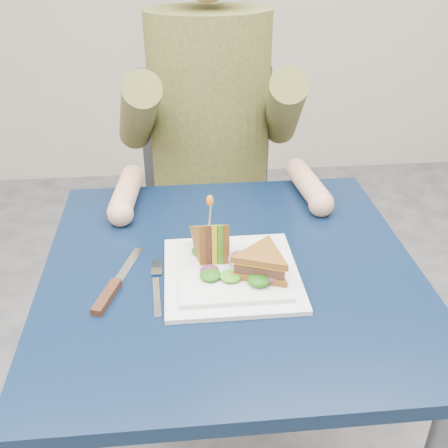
{
  "coord_description": "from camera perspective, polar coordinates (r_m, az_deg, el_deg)",
  "views": [
    {
      "loc": [
        -0.1,
        -0.86,
        1.34
      ],
      "look_at": [
        -0.01,
        0.02,
        0.82
      ],
      "focal_mm": 42.0,
      "sensor_mm": 36.0,
      "label": 1
    }
  ],
  "objects": [
    {
      "name": "table",
      "position": [
        1.11,
        0.76,
        -7.97
      ],
      "size": [
        0.75,
        0.75,
        0.73
      ],
      "color": "black",
      "rests_on": "ground"
    },
    {
      "name": "chair",
      "position": [
        1.73,
        -1.66,
        3.25
      ],
      "size": [
        0.42,
        0.4,
        0.93
      ],
      "color": "#47474C",
      "rests_on": "ground"
    },
    {
      "name": "lettuce_spill",
      "position": [
        1.02,
        1.05,
        -4.0
      ],
      "size": [
        0.15,
        0.13,
        0.02
      ],
      "primitive_type": null,
      "color": "#337A14",
      "rests_on": "plate"
    },
    {
      "name": "toothpick_frill",
      "position": [
        0.99,
        -1.53,
        2.57
      ],
      "size": [
        0.01,
        0.01,
        0.02
      ],
      "primitive_type": "ellipsoid",
      "color": "orange",
      "rests_on": "sandwich_upright"
    },
    {
      "name": "plate",
      "position": [
        1.03,
        0.83,
        -5.3
      ],
      "size": [
        0.26,
        0.26,
        0.02
      ],
      "color": "white",
      "rests_on": "table"
    },
    {
      "name": "sandwich_flat",
      "position": [
        0.99,
        4.17,
        -4.27
      ],
      "size": [
        0.16,
        0.16,
        0.05
      ],
      "color": "brown",
      "rests_on": "plate"
    },
    {
      "name": "diner",
      "position": [
        1.49,
        -1.57,
        14.07
      ],
      "size": [
        0.54,
        0.59,
        0.74
      ],
      "color": "#4E5024",
      "rests_on": "chair"
    },
    {
      "name": "fork",
      "position": [
        1.01,
        -7.34,
        -6.86
      ],
      "size": [
        0.02,
        0.18,
        0.01
      ],
      "color": "silver",
      "rests_on": "table"
    },
    {
      "name": "knife",
      "position": [
        1.01,
        -12.2,
        -7.1
      ],
      "size": [
        0.09,
        0.22,
        0.02
      ],
      "color": "silver",
      "rests_on": "table"
    },
    {
      "name": "toothpick",
      "position": [
        1.0,
        -1.51,
        1.15
      ],
      "size": [
        0.01,
        0.01,
        0.06
      ],
      "primitive_type": "cylinder",
      "rotation": [
        0.14,
        0.07,
        0.0
      ],
      "color": "tan",
      "rests_on": "sandwich_upright"
    },
    {
      "name": "onion_ring",
      "position": [
        1.02,
        1.65,
        -3.89
      ],
      "size": [
        0.04,
        0.04,
        0.02
      ],
      "primitive_type": "torus",
      "rotation": [
        0.44,
        0.0,
        0.0
      ],
      "color": "#9E4C7A",
      "rests_on": "plate"
    },
    {
      "name": "sandwich_upright",
      "position": [
        1.03,
        -1.46,
        -1.93
      ],
      "size": [
        0.08,
        0.13,
        0.13
      ],
      "color": "brown",
      "rests_on": "plate"
    }
  ]
}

